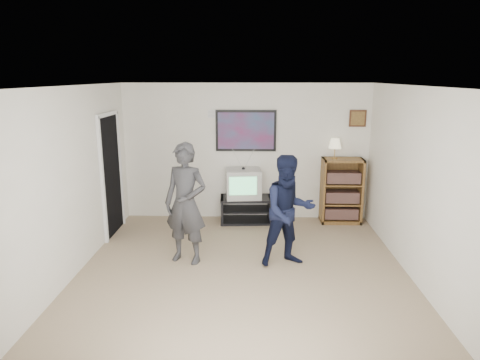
# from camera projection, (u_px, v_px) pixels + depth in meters

# --- Properties ---
(room_shell) EXTENTS (4.51, 5.00, 2.51)m
(room_shell) POSITION_uv_depth(u_px,v_px,m) (243.00, 180.00, 5.78)
(room_shell) COLOR #877055
(room_shell) RESTS_ON ground
(media_stand) EXTENTS (0.96, 0.57, 0.47)m
(media_stand) POSITION_uv_depth(u_px,v_px,m) (246.00, 209.00, 7.85)
(media_stand) COLOR black
(media_stand) RESTS_ON room_shell
(crt_television) EXTENTS (0.67, 0.58, 0.52)m
(crt_television) POSITION_uv_depth(u_px,v_px,m) (243.00, 183.00, 7.73)
(crt_television) COLOR #ACACA6
(crt_television) RESTS_ON media_stand
(bookshelf) EXTENTS (0.72, 0.41, 1.18)m
(bookshelf) POSITION_uv_depth(u_px,v_px,m) (341.00, 191.00, 7.76)
(bookshelf) COLOR brown
(bookshelf) RESTS_ON room_shell
(table_lamp) EXTENTS (0.23, 0.23, 0.36)m
(table_lamp) POSITION_uv_depth(u_px,v_px,m) (335.00, 148.00, 7.61)
(table_lamp) COLOR beige
(table_lamp) RESTS_ON bookshelf
(person_tall) EXTENTS (0.73, 0.59, 1.73)m
(person_tall) POSITION_uv_depth(u_px,v_px,m) (186.00, 204.00, 6.03)
(person_tall) COLOR #2E2D30
(person_tall) RESTS_ON room_shell
(person_short) EXTENTS (0.91, 0.80, 1.58)m
(person_short) POSITION_uv_depth(u_px,v_px,m) (289.00, 211.00, 5.94)
(person_short) COLOR black
(person_short) RESTS_ON room_shell
(controller_left) EXTENTS (0.07, 0.13, 0.04)m
(controller_left) POSITION_uv_depth(u_px,v_px,m) (189.00, 170.00, 6.16)
(controller_left) COLOR white
(controller_left) RESTS_ON person_tall
(controller_right) EXTENTS (0.08, 0.14, 0.04)m
(controller_right) POSITION_uv_depth(u_px,v_px,m) (289.00, 190.00, 6.14)
(controller_right) COLOR white
(controller_right) RESTS_ON person_short
(poster) EXTENTS (1.10, 0.03, 0.75)m
(poster) POSITION_uv_depth(u_px,v_px,m) (246.00, 131.00, 7.75)
(poster) COLOR black
(poster) RESTS_ON room_shell
(air_vent) EXTENTS (0.28, 0.02, 0.14)m
(air_vent) POSITION_uv_depth(u_px,v_px,m) (215.00, 114.00, 7.70)
(air_vent) COLOR white
(air_vent) RESTS_ON room_shell
(small_picture) EXTENTS (0.30, 0.03, 0.30)m
(small_picture) POSITION_uv_depth(u_px,v_px,m) (358.00, 118.00, 7.64)
(small_picture) COLOR #4B2B17
(small_picture) RESTS_ON room_shell
(doorway) EXTENTS (0.03, 0.85, 2.00)m
(doorway) POSITION_uv_depth(u_px,v_px,m) (111.00, 176.00, 7.12)
(doorway) COLOR black
(doorway) RESTS_ON room_shell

